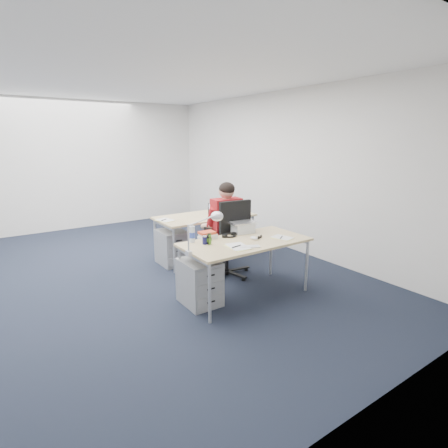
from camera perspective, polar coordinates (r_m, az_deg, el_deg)
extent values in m
plane|color=black|center=(5.34, -15.75, -8.45)|extent=(7.00, 7.00, 0.00)
cube|color=silver|center=(8.39, -24.20, 8.65)|extent=(6.00, 0.02, 2.80)
cube|color=silver|center=(2.02, 15.27, -3.19)|extent=(6.00, 0.02, 2.80)
cube|color=silver|center=(6.55, 9.30, 8.56)|extent=(0.02, 7.00, 2.80)
cube|color=white|center=(5.04, -17.98, 22.59)|extent=(6.00, 7.00, 0.01)
cube|color=tan|center=(4.38, 3.53, -2.95)|extent=(1.60, 0.80, 0.03)
cylinder|color=#B7BABC|center=(3.84, -2.35, -11.24)|extent=(0.04, 0.04, 0.70)
cylinder|color=#B7BABC|center=(4.74, 13.34, -6.65)|extent=(0.04, 0.04, 0.70)
cylinder|color=#B7BABC|center=(4.40, -7.22, -7.98)|extent=(0.04, 0.04, 0.70)
cylinder|color=#B7BABC|center=(5.21, 7.67, -4.53)|extent=(0.04, 0.04, 0.70)
cube|color=tan|center=(5.82, -3.15, 1.25)|extent=(1.60, 0.80, 0.03)
cylinder|color=#B7BABC|center=(5.27, -8.14, -4.31)|extent=(0.04, 0.04, 0.70)
cylinder|color=#B7BABC|center=(6.05, 4.72, -1.86)|extent=(0.04, 0.04, 0.70)
cylinder|color=#B7BABC|center=(5.88, -11.15, -2.52)|extent=(0.04, 0.04, 0.70)
cylinder|color=#B7BABC|center=(6.59, 0.90, -0.51)|extent=(0.04, 0.04, 0.70)
cylinder|color=black|center=(5.18, 0.47, -5.32)|extent=(0.05, 0.05, 0.45)
cube|color=black|center=(5.11, 0.47, -2.83)|extent=(0.55, 0.55, 0.08)
cube|color=black|center=(4.81, 1.83, 0.52)|extent=(0.47, 0.11, 0.56)
cube|color=maroon|center=(5.03, 0.41, 0.91)|extent=(0.44, 0.26, 0.58)
sphere|color=tan|center=(4.95, 0.42, 5.45)|extent=(0.22, 0.22, 0.22)
cube|color=#96999B|center=(4.31, -4.01, -9.45)|extent=(0.40, 0.50, 0.55)
cube|color=#96999B|center=(5.69, -8.49, -3.75)|extent=(0.40, 0.50, 0.55)
cube|color=white|center=(4.13, 4.17, -3.70)|extent=(0.27, 0.19, 0.01)
ellipsoid|color=white|center=(4.43, 4.92, -2.30)|extent=(0.08, 0.11, 0.04)
cylinder|color=#151440|center=(4.23, -3.12, -2.61)|extent=(0.08, 0.08, 0.10)
cylinder|color=silver|center=(4.30, -5.24, -1.49)|extent=(0.09, 0.09, 0.23)
cube|color=silver|center=(4.45, -2.71, -1.83)|extent=(0.21, 0.16, 0.09)
cube|color=black|center=(4.21, -2.48, -2.47)|extent=(0.04, 0.02, 0.13)
cube|color=#FEFE93|center=(4.11, 2.27, -3.76)|extent=(0.25, 0.33, 0.01)
cube|color=#FEFE93|center=(4.55, 9.49, -2.23)|extent=(0.25, 0.30, 0.01)
cylinder|color=white|center=(6.10, 0.56, 2.53)|extent=(0.09, 0.09, 0.11)
cube|color=white|center=(5.52, -9.61, 0.59)|extent=(0.25, 0.31, 0.01)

